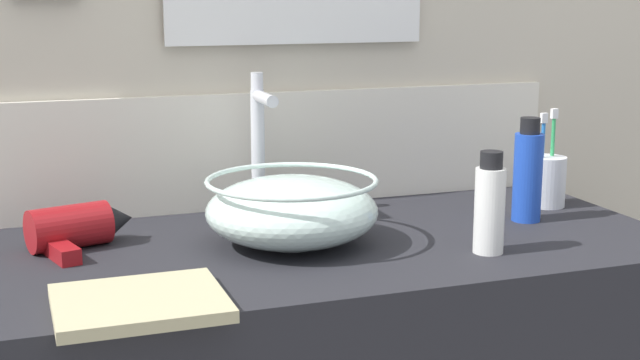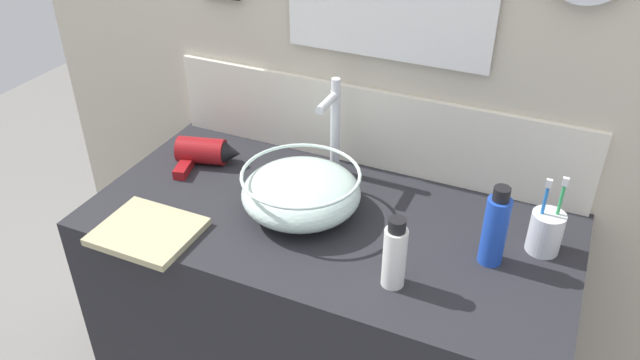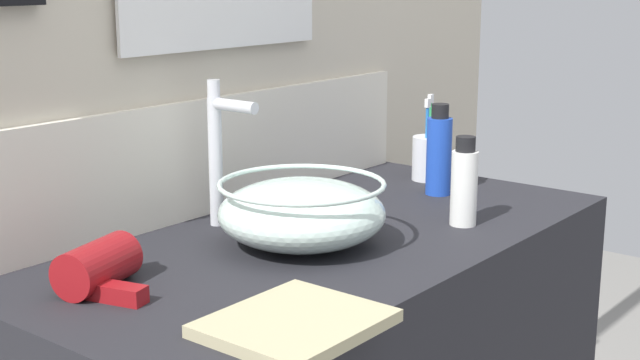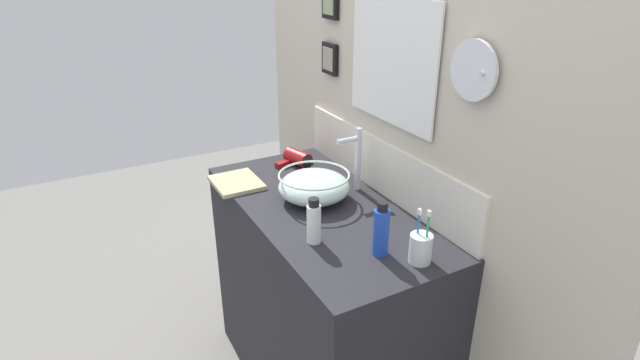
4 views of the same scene
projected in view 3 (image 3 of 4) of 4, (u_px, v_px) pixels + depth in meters
name	position (u px, v px, depth m)	size (l,w,h in m)	color
back_panel	(197.00, 0.00, 1.58)	(1.97, 0.10, 2.58)	beige
glass_bowl_sink	(303.00, 212.00, 1.42)	(0.27, 0.27, 0.11)	silver
faucet	(219.00, 145.00, 1.51)	(0.02, 0.11, 0.25)	silver
hair_drier	(106.00, 264.00, 1.25)	(0.17, 0.16, 0.07)	maroon
toothbrush_cup	(429.00, 157.00, 1.87)	(0.07, 0.07, 0.18)	silver
soap_dispenser	(439.00, 153.00, 1.75)	(0.05, 0.05, 0.18)	blue
shampoo_bottle	(464.00, 184.00, 1.54)	(0.05, 0.05, 0.16)	white
hand_towel	(295.00, 323.00, 1.10)	(0.21, 0.18, 0.02)	tan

